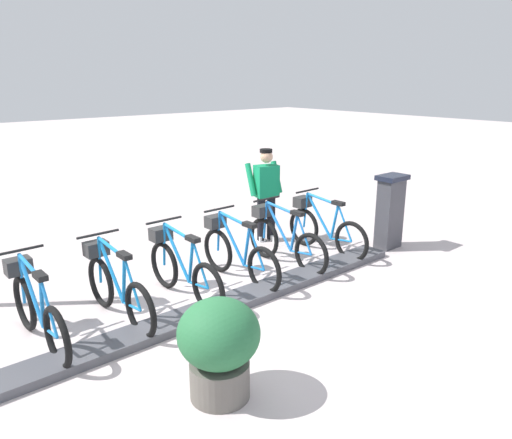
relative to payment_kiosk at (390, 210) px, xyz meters
name	(u,v)px	position (x,y,z in m)	size (l,w,h in m)	color
ground_plane	(222,309)	(-0.05, 3.62, -0.67)	(60.00, 60.00, 0.00)	#C0B1AE
dock_rail_base	(222,305)	(-0.05, 3.62, -0.62)	(0.44, 6.37, 0.10)	#47474C
payment_kiosk	(390,210)	(0.00, 0.00, 0.00)	(0.36, 0.52, 1.28)	#38383D
bike_docked_0	(323,228)	(0.57, 1.04, -0.24)	(1.72, 0.54, 1.02)	black
bike_docked_1	(283,239)	(0.57, 1.96, -0.24)	(1.72, 0.54, 1.02)	black
bike_docked_2	(236,252)	(0.57, 2.89, -0.24)	(1.72, 0.54, 1.02)	black
bike_docked_3	(182,268)	(0.57, 3.82, -0.24)	(1.72, 0.54, 1.02)	black
bike_docked_4	(116,286)	(0.57, 4.75, -0.24)	(1.72, 0.54, 1.02)	black
bike_docked_5	(36,309)	(0.57, 5.68, -0.24)	(1.72, 0.54, 1.02)	black
worker_near_rack	(266,191)	(1.67, 1.36, 0.24)	(0.56, 0.68, 1.66)	white
planter_bush	(219,344)	(-1.47, 4.70, -0.12)	(0.76, 0.76, 0.97)	#59544C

